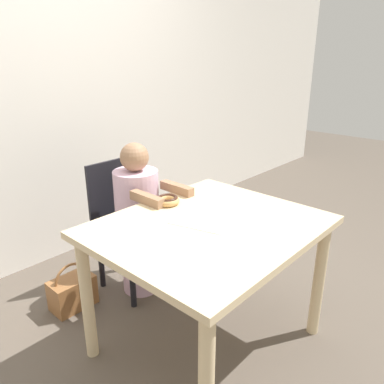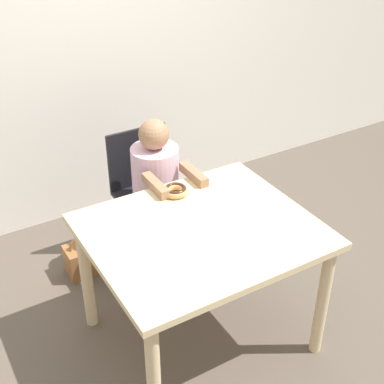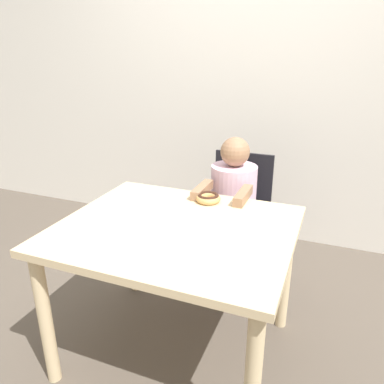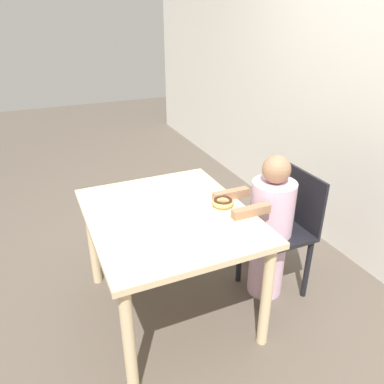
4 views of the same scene
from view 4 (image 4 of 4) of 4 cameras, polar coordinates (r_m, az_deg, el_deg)
ground_plane at (r=2.54m, az=-3.13°, el=-17.22°), size 12.00×12.00×0.00m
wall_back at (r=2.76m, az=26.92°, el=13.26°), size 8.00×0.05×2.50m
dining_table at (r=2.16m, az=-3.52°, el=-5.53°), size 1.04×0.88×0.70m
chair at (r=2.50m, az=13.68°, el=-5.75°), size 0.38×0.39×0.83m
child_figure at (r=2.42m, az=11.70°, el=-5.62°), size 0.28×0.48×0.98m
donut at (r=2.19m, az=4.73°, el=-1.54°), size 0.13×0.13×0.04m
napkin at (r=2.09m, az=-1.82°, el=-3.50°), size 0.35×0.35×0.00m
handbag at (r=2.99m, az=9.22°, el=-7.40°), size 0.26×0.16×0.30m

